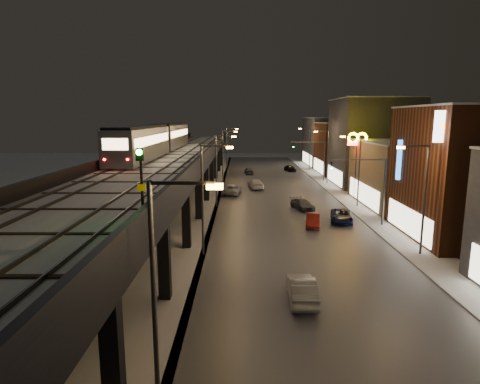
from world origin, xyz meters
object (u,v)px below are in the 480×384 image
object	(u,v)px
subway_train	(158,138)
car_onc_red	(290,168)
car_far_white	(249,171)
car_near_white	(302,290)
car_mid_dark	(256,184)
rail_signal	(141,168)
car_onc_white	(302,205)
car_mid_silver	(232,190)
car_onc_silver	(313,221)
car_onc_dark	(342,217)
sign_citgo	(448,145)

from	to	relation	value
subway_train	car_onc_red	size ratio (longest dim) A/B	9.56
car_far_white	car_near_white	bearing A→B (deg)	86.47
car_mid_dark	rail_signal	bearing A→B (deg)	74.32
car_onc_white	car_mid_dark	bearing A→B (deg)	91.94
car_near_white	car_mid_silver	world-z (taller)	car_near_white
car_onc_silver	car_onc_dark	distance (m)	3.73
car_onc_dark	rail_signal	bearing A→B (deg)	-110.80
sign_citgo	rail_signal	bearing A→B (deg)	-146.62
rail_signal	sign_citgo	bearing A→B (deg)	33.38
car_onc_dark	sign_citgo	xyz separation A→B (m)	(5.37, -10.30, 8.29)
car_onc_dark	car_mid_silver	bearing A→B (deg)	138.82
car_onc_red	car_far_white	bearing A→B (deg)	-172.69
car_mid_dark	car_onc_red	size ratio (longest dim) A/B	1.32
car_mid_dark	car_far_white	distance (m)	17.00
car_near_white	car_mid_silver	bearing A→B (deg)	-79.85
car_near_white	sign_citgo	bearing A→B (deg)	-144.08
car_onc_red	car_onc_white	bearing A→B (deg)	-110.53
car_far_white	car_onc_dark	xyz separation A→B (m)	(9.18, -37.71, 0.02)
car_onc_red	sign_citgo	xyz separation A→B (m)	(5.88, -51.76, 8.30)
car_near_white	rail_signal	bearing A→B (deg)	34.13
car_far_white	car_onc_silver	size ratio (longest dim) A/B	0.99
car_near_white	car_onc_silver	bearing A→B (deg)	-100.36
car_mid_silver	sign_citgo	size ratio (longest dim) A/B	0.45
rail_signal	car_onc_dark	xyz separation A→B (m)	(15.23, 23.88, -8.16)
car_mid_dark	car_onc_red	world-z (taller)	car_mid_dark
car_mid_silver	car_far_white	bearing A→B (deg)	-89.99
car_onc_red	car_near_white	bearing A→B (deg)	-112.28
car_mid_dark	car_onc_white	size ratio (longest dim) A/B	1.17
car_mid_dark	car_onc_silver	bearing A→B (deg)	95.79
car_onc_silver	car_onc_red	xyz separation A→B (m)	(2.84, 43.09, 0.02)
car_mid_silver	car_mid_dark	world-z (taller)	car_mid_dark
car_mid_silver	car_onc_white	distance (m)	13.32
rail_signal	car_onc_silver	world-z (taller)	rail_signal
subway_train	car_onc_dark	world-z (taller)	subway_train
subway_train	car_onc_dark	xyz separation A→B (m)	(21.63, -11.42, -7.74)
rail_signal	car_onc_red	bearing A→B (deg)	77.30
subway_train	car_onc_silver	xyz separation A→B (m)	(18.28, -13.05, -7.77)
car_onc_silver	car_onc_red	size ratio (longest dim) A/B	1.00
car_far_white	car_onc_white	world-z (taller)	car_far_white
car_onc_white	rail_signal	bearing A→B (deg)	-129.33
rail_signal	car_mid_dark	bearing A→B (deg)	81.33
car_mid_dark	car_onc_dark	world-z (taller)	car_mid_dark
rail_signal	sign_citgo	size ratio (longest dim) A/B	0.27
car_far_white	car_onc_silver	bearing A→B (deg)	92.72
car_onc_dark	car_onc_red	bearing A→B (deg)	102.44
car_mid_silver	car_onc_silver	distance (m)	19.72
subway_train	car_onc_silver	bearing A→B (deg)	-35.53
car_near_white	subway_train	bearing A→B (deg)	-62.31
car_onc_silver	subway_train	bearing A→B (deg)	154.87
car_near_white	car_onc_white	size ratio (longest dim) A/B	1.05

